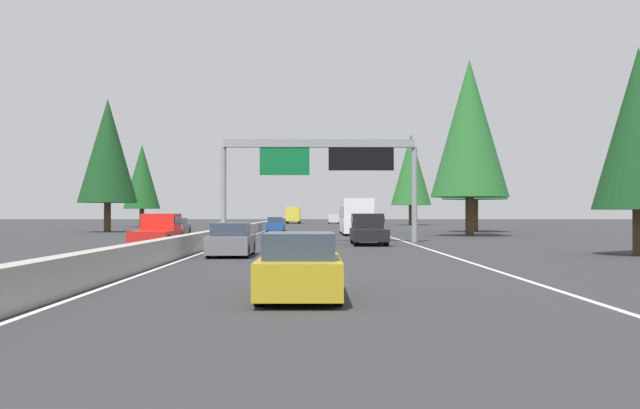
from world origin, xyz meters
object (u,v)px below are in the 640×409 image
Objects in this scene: sedan_far_left at (231,241)px; conifer_right_far at (474,142)px; bus_distant_b at (355,215)px; conifer_right_near at (639,129)px; sedan_near_center at (276,225)px; conifer_left_mid at (108,151)px; minivan_distant_a at (334,218)px; conifer_left_far at (142,177)px; conifer_right_distant at (411,170)px; oncoming_near at (177,227)px; sign_gantry_overhead at (322,161)px; box_truck_far_center at (293,214)px; conifer_right_mid at (469,128)px; pickup_mid_center at (368,229)px; oncoming_far at (159,231)px; sedan_far_right at (300,268)px.

conifer_right_far is (41.99, -19.68, 8.34)m from sedan_far_left.
conifer_right_near reaches higher than bus_distant_b.
sedan_near_center is at bearing 0.49° from sedan_far_left.
conifer_left_mid is at bearing 40.59° from conifer_right_near.
minivan_distant_a is 41.97m from conifer_left_far.
oncoming_near is at bearing 152.47° from conifer_right_distant.
sign_gantry_overhead is 1.13× the size of conifer_left_far.
box_truck_far_center is (0.06, 7.23, 0.66)m from minivan_distant_a.
conifer_right_distant is at bearing 152.47° from oncoming_near.
conifer_right_mid is at bearing -172.52° from minivan_distant_a.
bus_distant_b reaches higher than sedan_near_center.
conifer_right_distant is at bearing -12.58° from sedan_far_left.
pickup_mid_center is at bearing 178.96° from bus_distant_b.
sedan_far_left is at bearing -163.90° from conifer_left_far.
sign_gantry_overhead is at bearing 149.70° from conifer_right_far.
sign_gantry_overhead is at bearing 128.19° from oncoming_far.
sedan_far_right is 0.30× the size of conifer_right_far.
pickup_mid_center reaches higher than sedan_far_right.
box_truck_far_center is 92.58m from oncoming_far.
conifer_left_mid reaches higher than conifer_left_far.
bus_distant_b is at bearing -142.44° from conifer_left_far.
sedan_near_center is (28.57, 4.48, -4.59)m from sign_gantry_overhead.
conifer_right_far is at bearing 143.93° from oncoming_far.
box_truck_far_center reaches higher than oncoming_far.
sedan_far_left is at bearing 167.82° from bus_distant_b.
sedan_far_left is 45.42m from conifer_left_mid.
box_truck_far_center is at bearing 177.10° from oncoming_far.
sedan_near_center is at bearing -81.69° from conifer_left_mid.
conifer_right_near is 28.54m from conifer_right_mid.
conifer_right_far is at bearing -178.59° from conifer_right_distant.
oncoming_near is 23.87m from oncoming_far.
conifer_right_mid is at bearing 166.25° from conifer_right_far.
sedan_far_left is at bearing 30.66° from oncoming_far.
box_truck_far_center is at bearing 18.71° from conifer_right_far.
conifer_left_mid reaches higher than box_truck_far_center.
pickup_mid_center is 0.42× the size of conifer_left_mid.
conifer_right_far is at bearing -124.30° from conifer_left_far.
oncoming_near is 26.26m from conifer_right_mid.
box_truck_far_center is 0.64× the size of conifer_left_mid.
bus_distant_b is 51.71m from conifer_right_distant.
pickup_mid_center is 0.38× the size of conifer_right_far.
conifer_right_mid reaches higher than sedan_near_center.
conifer_left_mid is at bearing 157.95° from minivan_distant_a.
sedan_far_left is 0.52× the size of box_truck_far_center.
conifer_right_distant is at bearing -8.73° from sedan_far_right.
pickup_mid_center is 12.39m from oncoming_far.
oncoming_near is at bearing 36.88° from sign_gantry_overhead.
oncoming_near is 41.36m from conifer_right_near.
conifer_right_distant is at bearing -0.34° from conifer_right_near.
conifer_right_far is at bearing -15.71° from sedan_far_right.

